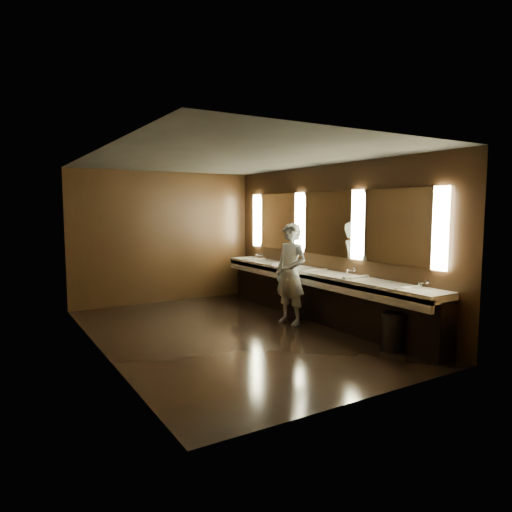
# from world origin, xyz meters

# --- Properties ---
(floor) EXTENTS (6.00, 6.00, 0.00)m
(floor) POSITION_xyz_m (0.00, 0.00, 0.00)
(floor) COLOR black
(floor) RESTS_ON ground
(ceiling) EXTENTS (4.00, 6.00, 0.02)m
(ceiling) POSITION_xyz_m (0.00, 0.00, 2.80)
(ceiling) COLOR #2D2D2B
(ceiling) RESTS_ON wall_back
(wall_back) EXTENTS (4.00, 0.02, 2.80)m
(wall_back) POSITION_xyz_m (0.00, 3.00, 1.40)
(wall_back) COLOR black
(wall_back) RESTS_ON floor
(wall_front) EXTENTS (4.00, 0.02, 2.80)m
(wall_front) POSITION_xyz_m (0.00, -3.00, 1.40)
(wall_front) COLOR black
(wall_front) RESTS_ON floor
(wall_left) EXTENTS (0.02, 6.00, 2.80)m
(wall_left) POSITION_xyz_m (-2.00, 0.00, 1.40)
(wall_left) COLOR black
(wall_left) RESTS_ON floor
(wall_right) EXTENTS (0.02, 6.00, 2.80)m
(wall_right) POSITION_xyz_m (2.00, 0.00, 1.40)
(wall_right) COLOR black
(wall_right) RESTS_ON floor
(sink_counter) EXTENTS (0.55, 5.40, 1.01)m
(sink_counter) POSITION_xyz_m (1.79, 0.00, 0.50)
(sink_counter) COLOR black
(sink_counter) RESTS_ON floor
(mirror_band) EXTENTS (0.06, 5.03, 1.15)m
(mirror_band) POSITION_xyz_m (1.98, -0.00, 1.75)
(mirror_band) COLOR #FBF2BB
(mirror_band) RESTS_ON wall_right
(person) EXTENTS (0.55, 0.72, 1.77)m
(person) POSITION_xyz_m (1.22, 0.03, 0.88)
(person) COLOR #98B2E2
(person) RESTS_ON floor
(trash_bin) EXTENTS (0.39, 0.39, 0.55)m
(trash_bin) POSITION_xyz_m (1.58, -2.00, 0.28)
(trash_bin) COLOR black
(trash_bin) RESTS_ON floor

